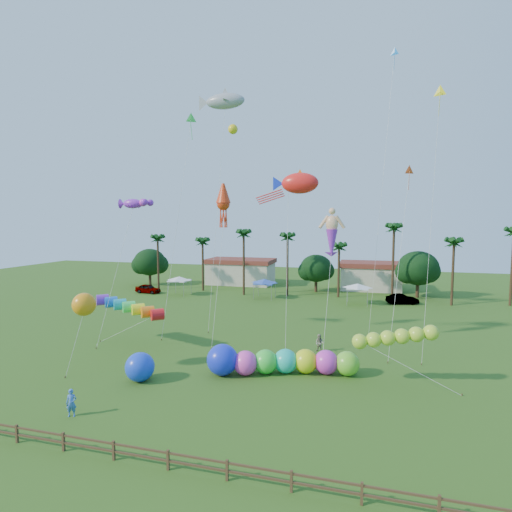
% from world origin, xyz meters
% --- Properties ---
extents(ground, '(160.00, 160.00, 0.00)m').
position_xyz_m(ground, '(0.00, 0.00, 0.00)').
color(ground, '#285116').
rests_on(ground, ground).
extents(tree_line, '(69.46, 8.91, 11.00)m').
position_xyz_m(tree_line, '(3.57, 44.00, 4.28)').
color(tree_line, '#3A2819').
rests_on(tree_line, ground).
extents(buildings_row, '(35.00, 7.00, 4.00)m').
position_xyz_m(buildings_row, '(-3.09, 50.00, 2.00)').
color(buildings_row, beige).
rests_on(buildings_row, ground).
extents(tent_row, '(31.00, 4.00, 0.60)m').
position_xyz_m(tent_row, '(-6.00, 36.33, 2.75)').
color(tent_row, white).
rests_on(tent_row, ground).
extents(fence, '(36.12, 0.12, 1.00)m').
position_xyz_m(fence, '(0.00, -6.00, 0.61)').
color(fence, brown).
rests_on(fence, ground).
extents(car_a, '(4.50, 2.20, 1.48)m').
position_xyz_m(car_a, '(-25.90, 36.28, 0.74)').
color(car_a, '#4C4C54').
rests_on(car_a, ground).
extents(car_b, '(4.69, 2.68, 1.46)m').
position_xyz_m(car_b, '(14.29, 37.99, 0.73)').
color(car_b, '#4C4C54').
rests_on(car_b, ground).
extents(spectator_a, '(0.73, 0.61, 1.70)m').
position_xyz_m(spectator_a, '(-8.23, -2.76, 0.85)').
color(spectator_a, '#386BC5').
rests_on(spectator_a, ground).
extents(spectator_b, '(0.97, 0.88, 1.63)m').
position_xyz_m(spectator_b, '(5.08, 13.47, 0.82)').
color(spectator_b, gray).
rests_on(spectator_b, ground).
extents(caterpillar_inflatable, '(11.81, 4.90, 2.42)m').
position_xyz_m(caterpillar_inflatable, '(2.47, 7.20, 1.02)').
color(caterpillar_inflatable, '#FE43C5').
rests_on(caterpillar_inflatable, ground).
extents(blue_ball, '(2.16, 2.16, 2.16)m').
position_xyz_m(blue_ball, '(-7.13, 3.17, 1.08)').
color(blue_ball, blue).
rests_on(blue_ball, ground).
extents(rainbow_tube, '(8.51, 5.05, 3.90)m').
position_xyz_m(rainbow_tube, '(-11.48, 10.08, 3.35)').
color(rainbow_tube, red).
rests_on(rainbow_tube, ground).
extents(green_worm, '(9.88, 3.14, 3.86)m').
position_xyz_m(green_worm, '(8.68, 6.91, 3.20)').
color(green_worm, '#ADD830').
rests_on(green_worm, ground).
extents(orange_ball_kite, '(2.19, 2.38, 6.40)m').
position_xyz_m(orange_ball_kite, '(-12.02, 3.40, 5.50)').
color(orange_ball_kite, orange).
rests_on(orange_ball_kite, ground).
extents(merman_kite, '(2.19, 5.40, 12.80)m').
position_xyz_m(merman_kite, '(5.83, 15.88, 10.58)').
color(merman_kite, '#F2B789').
rests_on(merman_kite, ground).
extents(fish_kite, '(5.41, 5.37, 16.58)m').
position_xyz_m(fish_kite, '(2.89, 15.00, 15.48)').
color(fish_kite, red).
rests_on(fish_kite, ground).
extents(shark_kite, '(6.43, 7.12, 26.86)m').
position_xyz_m(shark_kite, '(-7.03, 22.22, 25.73)').
color(shark_kite, '#9499A2').
rests_on(shark_kite, ground).
extents(squid_kite, '(1.78, 4.55, 15.77)m').
position_xyz_m(squid_kite, '(-4.79, 15.16, 13.66)').
color(squid_kite, red).
rests_on(squid_kite, ground).
extents(lobster_kite, '(3.86, 6.14, 14.42)m').
position_xyz_m(lobster_kite, '(-13.97, 13.57, 13.72)').
color(lobster_kite, purple).
rests_on(lobster_kite, ground).
extents(delta_kite_red, '(2.18, 4.73, 17.01)m').
position_xyz_m(delta_kite_red, '(12.56, 16.26, 16.09)').
color(delta_kite_red, '#E24D19').
rests_on(delta_kite_red, ground).
extents(delta_kite_yellow, '(1.78, 3.86, 23.60)m').
position_xyz_m(delta_kite_yellow, '(14.77, 15.65, 22.53)').
color(delta_kite_yellow, yellow).
rests_on(delta_kite_yellow, ground).
extents(delta_kite_green, '(2.32, 4.70, 23.28)m').
position_xyz_m(delta_kite_green, '(-9.01, 16.98, 22.25)').
color(delta_kite_green, '#35E149').
rests_on(delta_kite_green, ground).
extents(delta_kite_blue, '(2.53, 3.89, 29.99)m').
position_xyz_m(delta_kite_blue, '(11.33, 22.82, 28.37)').
color(delta_kite_blue, '#1A7FEA').
rests_on(delta_kite_blue, ground).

